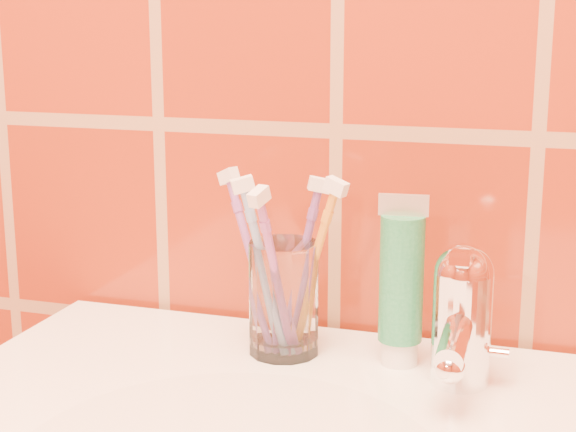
% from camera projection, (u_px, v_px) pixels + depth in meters
% --- Properties ---
extents(glass_tumbler, '(0.07, 0.07, 0.10)m').
position_uv_depth(glass_tumbler, '(284.00, 298.00, 0.79)').
color(glass_tumbler, white).
rests_on(glass_tumbler, pedestal_sink).
extents(toothpaste_tube, '(0.04, 0.04, 0.15)m').
position_uv_depth(toothpaste_tube, '(401.00, 286.00, 0.76)').
color(toothpaste_tube, white).
rests_on(toothpaste_tube, pedestal_sink).
extents(faucet, '(0.05, 0.11, 0.12)m').
position_uv_depth(faucet, '(462.00, 312.00, 0.71)').
color(faucet, white).
rests_on(faucet, pedestal_sink).
extents(toothbrush_0, '(0.09, 0.08, 0.17)m').
position_uv_depth(toothbrush_0, '(301.00, 265.00, 0.79)').
color(toothbrush_0, '#734595').
rests_on(toothbrush_0, glass_tumbler).
extents(toothbrush_1, '(0.07, 0.13, 0.18)m').
position_uv_depth(toothbrush_1, '(276.00, 276.00, 0.76)').
color(toothbrush_1, '#8E479A').
rests_on(toothbrush_1, glass_tumbler).
extents(toothbrush_2, '(0.10, 0.09, 0.18)m').
position_uv_depth(toothbrush_2, '(265.00, 269.00, 0.77)').
color(toothbrush_2, '#7CA3DD').
rests_on(toothbrush_2, glass_tumbler).
extents(toothbrush_3, '(0.14, 0.13, 0.18)m').
position_uv_depth(toothbrush_3, '(253.00, 262.00, 0.80)').
color(toothbrush_3, '#804AA0').
rests_on(toothbrush_3, glass_tumbler).
extents(toothbrush_4, '(0.10, 0.09, 0.17)m').
position_uv_depth(toothbrush_4, '(312.00, 268.00, 0.77)').
color(toothbrush_4, orange).
rests_on(toothbrush_4, glass_tumbler).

